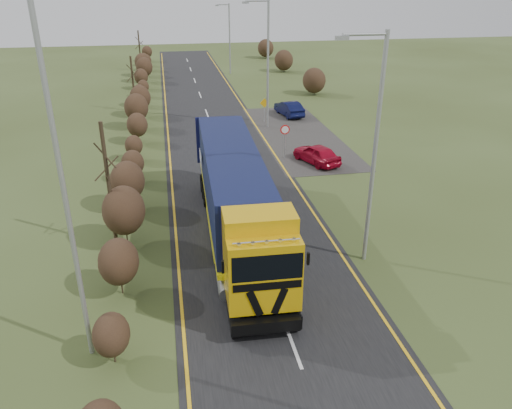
{
  "coord_description": "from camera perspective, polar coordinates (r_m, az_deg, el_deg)",
  "views": [
    {
      "loc": [
        -3.73,
        -17.5,
        11.72
      ],
      "look_at": [
        -0.02,
        2.68,
        2.23
      ],
      "focal_mm": 35.0,
      "sensor_mm": 36.0,
      "label": 1
    }
  ],
  "objects": [
    {
      "name": "road",
      "position": [
        30.12,
        -2.47,
        1.91
      ],
      "size": [
        8.0,
        120.0,
        0.02
      ],
      "primitive_type": "cube",
      "color": "black",
      "rests_on": "ground"
    },
    {
      "name": "left_pole",
      "position": [
        15.71,
        -20.89,
        0.1
      ],
      "size": [
        0.16,
        0.16,
        11.17
      ],
      "primitive_type": "cylinder",
      "color": "#95989A",
      "rests_on": "ground"
    },
    {
      "name": "layby",
      "position": [
        40.6,
        4.69,
        7.97
      ],
      "size": [
        6.0,
        18.0,
        0.02
      ],
      "primitive_type": "cube",
      "color": "#2F2C29",
      "rests_on": "ground"
    },
    {
      "name": "hedgerow",
      "position": [
        27.43,
        -14.41,
        2.39
      ],
      "size": [
        2.24,
        102.04,
        6.05
      ],
      "color": "#302015",
      "rests_on": "ground"
    },
    {
      "name": "ground",
      "position": [
        21.39,
        1.37,
        -8.42
      ],
      "size": [
        160.0,
        160.0,
        0.0
      ],
      "primitive_type": "plane",
      "color": "#38421C",
      "rests_on": "ground"
    },
    {
      "name": "speed_sign",
      "position": [
        34.64,
        3.31,
        7.93
      ],
      "size": [
        0.66,
        0.1,
        2.4
      ],
      "color": "#95989A",
      "rests_on": "ground"
    },
    {
      "name": "streetlight_near",
      "position": [
        20.99,
        13.19,
        6.82
      ],
      "size": [
        2.09,
        0.2,
        9.88
      ],
      "color": "#95989A",
      "rests_on": "ground"
    },
    {
      "name": "lorry",
      "position": [
        23.21,
        -2.33,
        1.18
      ],
      "size": [
        2.99,
        15.41,
        4.27
      ],
      "rotation": [
        0.0,
        0.0,
        -0.03
      ],
      "color": "black",
      "rests_on": "ground"
    },
    {
      "name": "streetlight_far",
      "position": [
        66.27,
        -3.13,
        18.67
      ],
      "size": [
        1.81,
        0.18,
        8.5
      ],
      "color": "#95989A",
      "rests_on": "ground"
    },
    {
      "name": "car_red_hatchback",
      "position": [
        34.2,
        6.95,
        5.75
      ],
      "size": [
        2.86,
        4.15,
        1.31
      ],
      "primitive_type": "imported",
      "rotation": [
        0.0,
        0.0,
        3.52
      ],
      "color": "#A2081F",
      "rests_on": "ground"
    },
    {
      "name": "streetlight_mid",
      "position": [
        41.35,
        1.18,
        16.27
      ],
      "size": [
        2.13,
        0.2,
        10.07
      ],
      "color": "#95989A",
      "rests_on": "ground"
    },
    {
      "name": "car_blue_sedan",
      "position": [
        46.12,
        3.8,
        10.89
      ],
      "size": [
        2.05,
        4.21,
        1.33
      ],
      "primitive_type": "imported",
      "rotation": [
        0.0,
        0.0,
        3.31
      ],
      "color": "black",
      "rests_on": "ground"
    },
    {
      "name": "lane_markings",
      "position": [
        29.84,
        -2.39,
        1.72
      ],
      "size": [
        7.52,
        116.0,
        0.01
      ],
      "color": "yellow",
      "rests_on": "road"
    },
    {
      "name": "warning_board",
      "position": [
        43.83,
        0.96,
        11.03
      ],
      "size": [
        0.79,
        0.11,
        2.08
      ],
      "color": "#95989A",
      "rests_on": "ground"
    }
  ]
}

